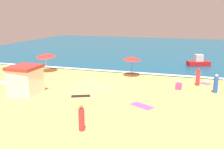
# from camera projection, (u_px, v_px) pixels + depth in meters

# --- Properties ---
(ground_plane) EXTENTS (60.00, 60.00, 0.00)m
(ground_plane) POSITION_uv_depth(u_px,v_px,m) (93.00, 87.00, 23.37)
(ground_plane) COLOR #EDBC60
(ocean_water) EXTENTS (60.00, 44.00, 0.10)m
(ocean_water) POSITION_uv_depth(u_px,v_px,m) (146.00, 48.00, 49.35)
(ocean_water) COLOR #0F567A
(ocean_water) RESTS_ON ground_plane
(wave_breaker_foam) EXTENTS (57.00, 0.70, 0.01)m
(wave_breaker_foam) POSITION_uv_depth(u_px,v_px,m) (113.00, 71.00, 29.19)
(wave_breaker_foam) COLOR white
(wave_breaker_foam) RESTS_ON ocean_water
(lifeguard_cabana) EXTENTS (2.26, 2.48, 2.41)m
(lifeguard_cabana) POSITION_uv_depth(u_px,v_px,m) (26.00, 80.00, 20.93)
(lifeguard_cabana) COLOR white
(lifeguard_cabana) RESTS_ON ground_plane
(beach_umbrella_0) EXTENTS (2.63, 2.62, 2.25)m
(beach_umbrella_0) POSITION_uv_depth(u_px,v_px,m) (132.00, 58.00, 26.69)
(beach_umbrella_0) COLOR #4C3823
(beach_umbrella_0) RESTS_ON ground_plane
(beach_umbrella_2) EXTENTS (2.32, 2.35, 2.29)m
(beach_umbrella_2) POSITION_uv_depth(u_px,v_px,m) (46.00, 55.00, 28.94)
(beach_umbrella_2) COLOR silver
(beach_umbrella_2) RESTS_ON ground_plane
(beachgoer_1) EXTENTS (0.41, 0.41, 1.62)m
(beachgoer_1) POSITION_uv_depth(u_px,v_px,m) (198.00, 78.00, 23.57)
(beachgoer_1) COLOR red
(beachgoer_1) RESTS_ON ground_plane
(beachgoer_2) EXTENTS (0.46, 0.46, 1.52)m
(beachgoer_2) POSITION_uv_depth(u_px,v_px,m) (82.00, 119.00, 14.41)
(beachgoer_2) COLOR red
(beachgoer_2) RESTS_ON ground_plane
(beachgoer_4) EXTENTS (0.40, 0.40, 1.62)m
(beachgoer_4) POSITION_uv_depth(u_px,v_px,m) (216.00, 84.00, 21.38)
(beachgoer_4) COLOR blue
(beachgoer_4) RESTS_ON ground_plane
(beachgoer_6) EXTENTS (0.56, 0.56, 0.83)m
(beachgoer_6) POSITION_uv_depth(u_px,v_px,m) (179.00, 86.00, 22.37)
(beachgoer_6) COLOR #D84CA5
(beachgoer_6) RESTS_ON ground_plane
(beach_towel_0) EXTENTS (1.67, 1.23, 0.01)m
(beach_towel_0) POSITION_uv_depth(u_px,v_px,m) (81.00, 96.00, 20.64)
(beach_towel_0) COLOR black
(beach_towel_0) RESTS_ON ground_plane
(beach_towel_1) EXTENTS (1.30, 1.23, 0.01)m
(beach_towel_1) POSITION_uv_depth(u_px,v_px,m) (205.00, 84.00, 24.33)
(beach_towel_1) COLOR #D84CA5
(beach_towel_1) RESTS_ON ground_plane
(beach_towel_2) EXTENTS (1.87, 1.15, 0.01)m
(beach_towel_2) POSITION_uv_depth(u_px,v_px,m) (5.00, 83.00, 24.60)
(beach_towel_2) COLOR white
(beach_towel_2) RESTS_ON ground_plane
(beach_towel_3) EXTENTS (1.86, 1.97, 0.01)m
(beach_towel_3) POSITION_uv_depth(u_px,v_px,m) (10.00, 72.00, 29.04)
(beach_towel_3) COLOR red
(beach_towel_3) RESTS_ON ground_plane
(beach_towel_4) EXTENTS (1.96, 1.61, 0.01)m
(beach_towel_4) POSITION_uv_depth(u_px,v_px,m) (142.00, 106.00, 18.45)
(beach_towel_4) COLOR #D84CA5
(beach_towel_4) RESTS_ON ground_plane
(small_boat_0) EXTENTS (3.01, 2.20, 1.45)m
(small_boat_0) POSITION_uv_depth(u_px,v_px,m) (198.00, 62.00, 32.12)
(small_boat_0) COLOR red
(small_boat_0) RESTS_ON ocean_water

